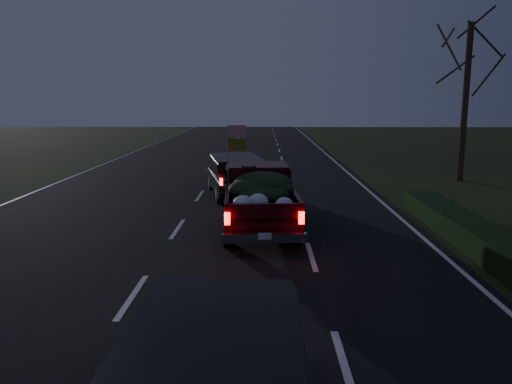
# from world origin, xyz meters

# --- Properties ---
(ground) EXTENTS (120.00, 120.00, 0.00)m
(ground) POSITION_xyz_m (0.00, 0.00, 0.00)
(ground) COLOR black
(ground) RESTS_ON ground
(road_asphalt) EXTENTS (14.00, 120.00, 0.02)m
(road_asphalt) POSITION_xyz_m (0.00, 0.00, 0.01)
(road_asphalt) COLOR black
(road_asphalt) RESTS_ON ground
(hedge_row) EXTENTS (1.00, 10.00, 0.60)m
(hedge_row) POSITION_xyz_m (7.80, 3.00, 0.30)
(hedge_row) COLOR black
(hedge_row) RESTS_ON ground
(bare_tree_far) EXTENTS (3.60, 3.60, 7.00)m
(bare_tree_far) POSITION_xyz_m (11.50, 14.00, 5.23)
(bare_tree_far) COLOR black
(bare_tree_far) RESTS_ON ground
(pickup_truck) EXTENTS (2.23, 5.15, 2.65)m
(pickup_truck) POSITION_xyz_m (2.33, 5.20, 0.99)
(pickup_truck) COLOR #36070E
(pickup_truck) RESTS_ON ground
(lead_suv) EXTENTS (2.63, 4.61, 1.25)m
(lead_suv) POSITION_xyz_m (1.41, 10.09, 0.94)
(lead_suv) COLOR black
(lead_suv) RESTS_ON ground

